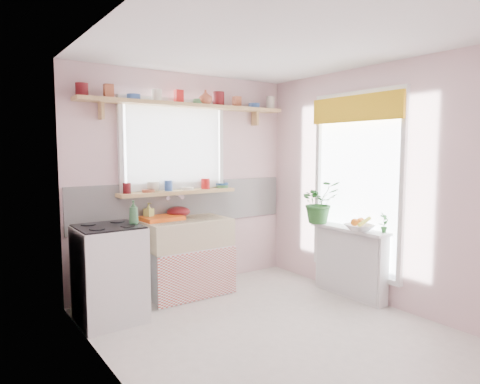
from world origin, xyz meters
TOP-DOWN VIEW (x-y plane):
  - room at (0.66, 0.86)m, footprint 3.20×3.20m
  - sink_unit at (-0.15, 1.29)m, footprint 0.95×0.65m
  - cooker at (-1.10, 1.05)m, footprint 0.58×0.58m
  - radiator_ledge at (1.30, 0.20)m, footprint 0.22×0.95m
  - windowsill at (-0.15, 1.48)m, footprint 1.40×0.22m
  - pine_shelf at (0.00, 1.47)m, footprint 2.52×0.24m
  - shelf_crockery at (-0.02, 1.47)m, footprint 2.47×0.11m
  - sill_crockery at (-0.20, 1.48)m, footprint 1.35×0.11m
  - dish_tray at (-0.39, 1.41)m, footprint 0.45×0.34m
  - colander at (-0.14, 1.50)m, footprint 0.29×0.29m
  - jade_plant at (1.21, 0.60)m, footprint 0.53×0.49m
  - fruit_bowl at (1.21, 0.02)m, footprint 0.34×0.34m
  - herb_pot at (1.33, -0.20)m, footprint 0.11×0.08m
  - soap_bottle_sink at (-0.50, 1.50)m, footprint 0.11×0.12m
  - sill_cup at (-0.44, 1.52)m, footprint 0.18×0.18m
  - sill_bowl at (0.47, 1.54)m, footprint 0.23×0.23m
  - shelf_vase at (0.18, 1.41)m, footprint 0.20×0.20m
  - cooker_bottle at (-0.88, 0.96)m, footprint 0.10×0.10m
  - fruit at (1.22, 0.02)m, footprint 0.20×0.14m

SIDE VIEW (x-z plane):
  - radiator_ledge at x=1.30m, z-range 0.01..0.78m
  - sink_unit at x=-0.15m, z-range -0.13..0.99m
  - cooker at x=-1.10m, z-range 0.00..0.92m
  - fruit_bowl at x=1.21m, z-range 0.78..0.84m
  - fruit at x=1.22m, z-range 0.82..0.92m
  - dish_tray at x=-0.39m, z-range 0.85..0.89m
  - herb_pot at x=1.33m, z-range 0.78..0.98m
  - colander at x=-0.14m, z-range 0.85..0.97m
  - soap_bottle_sink at x=-0.50m, z-range 0.85..1.04m
  - jade_plant at x=1.21m, z-range 0.77..1.27m
  - cooker_bottle at x=-0.88m, z-range 0.92..1.15m
  - windowsill at x=-0.15m, z-range 1.12..1.16m
  - sill_bowl at x=0.47m, z-range 1.16..1.22m
  - sill_crockery at x=-0.20m, z-range 1.15..1.27m
  - sill_cup at x=-0.44m, z-range 1.16..1.27m
  - room at x=0.66m, z-range -0.23..2.97m
  - pine_shelf at x=0.00m, z-range 2.10..2.14m
  - shelf_crockery at x=-0.02m, z-range 2.13..2.25m
  - shelf_vase at x=0.18m, z-range 2.14..2.30m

